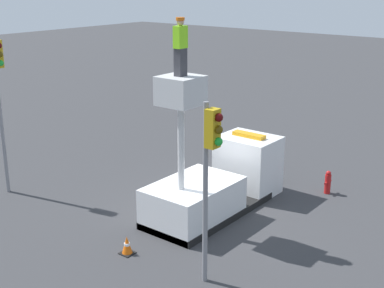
{
  "coord_description": "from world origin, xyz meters",
  "views": [
    {
      "loc": [
        -13.92,
        -10.28,
        7.99
      ],
      "look_at": [
        -2.55,
        -1.27,
        3.43
      ],
      "focal_mm": 50.0,
      "sensor_mm": 36.0,
      "label": 1
    }
  ],
  "objects_px": {
    "bucket_truck": "(217,182)",
    "worker": "(180,47)",
    "traffic_light_pole": "(210,159)",
    "traffic_cone_rear": "(127,246)",
    "fire_hydrant": "(328,182)"
  },
  "relations": [
    {
      "from": "bucket_truck",
      "to": "worker",
      "type": "relative_size",
      "value": 3.39
    },
    {
      "from": "worker",
      "to": "fire_hydrant",
      "type": "relative_size",
      "value": 1.91
    },
    {
      "from": "traffic_cone_rear",
      "to": "bucket_truck",
      "type": "bearing_deg",
      "value": -2.5
    },
    {
      "from": "bucket_truck",
      "to": "traffic_light_pole",
      "type": "bearing_deg",
      "value": -146.55
    },
    {
      "from": "worker",
      "to": "traffic_light_pole",
      "type": "distance_m",
      "value": 4.16
    },
    {
      "from": "traffic_light_pole",
      "to": "bucket_truck",
      "type": "bearing_deg",
      "value": 33.45
    },
    {
      "from": "bucket_truck",
      "to": "worker",
      "type": "bearing_deg",
      "value": 180.0
    },
    {
      "from": "bucket_truck",
      "to": "traffic_light_pole",
      "type": "xyz_separation_m",
      "value": [
        -4.06,
        -2.68,
        2.54
      ]
    },
    {
      "from": "worker",
      "to": "bucket_truck",
      "type": "bearing_deg",
      "value": 0.0
    },
    {
      "from": "fire_hydrant",
      "to": "traffic_cone_rear",
      "type": "xyz_separation_m",
      "value": [
        -8.14,
        2.7,
        -0.18
      ]
    },
    {
      "from": "bucket_truck",
      "to": "worker",
      "type": "xyz_separation_m",
      "value": [
        -1.97,
        0.0,
        4.95
      ]
    },
    {
      "from": "traffic_light_pole",
      "to": "traffic_cone_rear",
      "type": "xyz_separation_m",
      "value": [
        -0.27,
        2.87,
        -3.3
      ]
    },
    {
      "from": "bucket_truck",
      "to": "fire_hydrant",
      "type": "relative_size",
      "value": 6.45
    },
    {
      "from": "worker",
      "to": "traffic_cone_rear",
      "type": "distance_m",
      "value": 6.18
    },
    {
      "from": "fire_hydrant",
      "to": "traffic_light_pole",
      "type": "bearing_deg",
      "value": -178.74
    }
  ]
}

